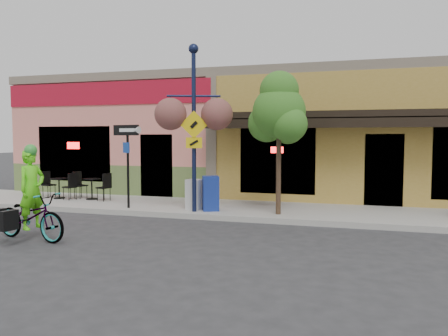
# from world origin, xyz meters

# --- Properties ---
(ground) EXTENTS (90.00, 90.00, 0.00)m
(ground) POSITION_xyz_m (0.00, 0.00, 0.00)
(ground) COLOR #2D2D30
(ground) RESTS_ON ground
(sidewalk) EXTENTS (24.00, 3.00, 0.15)m
(sidewalk) POSITION_xyz_m (0.00, 2.00, 0.07)
(sidewalk) COLOR #9E9B93
(sidewalk) RESTS_ON ground
(curb) EXTENTS (24.00, 0.12, 0.15)m
(curb) POSITION_xyz_m (0.00, 0.55, 0.07)
(curb) COLOR #A8A59E
(curb) RESTS_ON ground
(building) EXTENTS (18.20, 8.20, 4.50)m
(building) POSITION_xyz_m (0.00, 7.50, 2.25)
(building) COLOR #E27E6F
(building) RESTS_ON ground
(bicycle) EXTENTS (2.04, 1.01, 1.02)m
(bicycle) POSITION_xyz_m (-3.07, -2.68, 0.51)
(bicycle) COLOR maroon
(bicycle) RESTS_ON ground
(cyclist_rider) EXTENTS (0.51, 0.68, 1.69)m
(cyclist_rider) POSITION_xyz_m (-3.02, -2.68, 0.85)
(cyclist_rider) COLOR #59E418
(cyclist_rider) RESTS_ON ground
(lamp_post) EXTENTS (1.57, 1.05, 4.58)m
(lamp_post) POSITION_xyz_m (-0.67, 0.88, 2.44)
(lamp_post) COLOR #121A3A
(lamp_post) RESTS_ON sidewalk
(one_way_sign) EXTENTS (0.94, 0.39, 2.40)m
(one_way_sign) POSITION_xyz_m (-2.72, 0.92, 1.35)
(one_way_sign) COLOR black
(one_way_sign) RESTS_ON sidewalk
(cafe_set_left) EXTENTS (1.64, 1.15, 0.89)m
(cafe_set_left) POSITION_xyz_m (-5.92, 2.02, 0.60)
(cafe_set_left) COLOR black
(cafe_set_left) RESTS_ON sidewalk
(cafe_set_right) EXTENTS (1.67, 1.16, 0.91)m
(cafe_set_right) POSITION_xyz_m (-4.74, 2.13, 0.60)
(cafe_set_right) COLOR black
(cafe_set_right) RESTS_ON sidewalk
(newspaper_box_blue) EXTENTS (0.56, 0.53, 0.97)m
(newspaper_box_blue) POSITION_xyz_m (-0.28, 1.14, 0.63)
(newspaper_box_blue) COLOR navy
(newspaper_box_blue) RESTS_ON sidewalk
(newspaper_box_grey) EXTENTS (0.44, 0.41, 0.86)m
(newspaper_box_grey) POSITION_xyz_m (-0.79, 1.18, 0.58)
(newspaper_box_grey) COLOR #B7B7B7
(newspaper_box_grey) RESTS_ON sidewalk
(street_tree) EXTENTS (1.90, 1.90, 3.83)m
(street_tree) POSITION_xyz_m (1.62, 1.11, 2.06)
(street_tree) COLOR #3D7A26
(street_tree) RESTS_ON sidewalk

